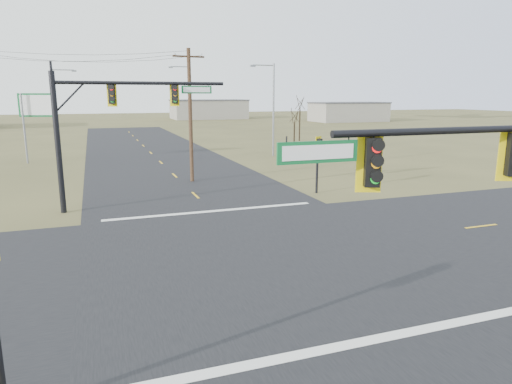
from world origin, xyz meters
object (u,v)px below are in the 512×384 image
Objects in this scene: pedestal_signal_ne at (319,151)px; streetlight_c at (57,106)px; streetlight_b at (189,100)px; bare_tree_c at (295,115)px; bare_tree_d at (300,102)px; highway_sign at (38,114)px; mast_arm_near at (512,173)px; mast_arm_far at (110,112)px; utility_pole_near at (190,114)px; streetlight_a at (272,105)px.

pedestal_signal_ne is 0.41× the size of streetlight_c.
bare_tree_c is at bearing -46.59° from streetlight_b.
highway_sign is at bearing -160.80° from bare_tree_d.
bare_tree_d is (18.58, 52.05, 0.86)m from mast_arm_near.
highway_sign is 0.98× the size of bare_tree_d.
streetlight_c reaches higher than bare_tree_c.
streetlight_c reaches higher than mast_arm_far.
mast_arm_far is 0.97× the size of utility_pole_near.
streetlight_b is 1.98× the size of bare_tree_c.
bare_tree_d is at bearing 44.28° from streetlight_a.
bare_tree_c is at bearing 46.00° from pedestal_signal_ne.
bare_tree_d is at bearing 51.03° from utility_pole_near.
highway_sign reaches higher than mast_arm_near.
bare_tree_d is (5.22, 9.69, 1.33)m from bare_tree_c.
highway_sign is 0.64× the size of streetlight_b.
highway_sign reaches higher than pedestal_signal_ne.
highway_sign is at bearing 162.20° from streetlight_a.
streetlight_b reaches higher than bare_tree_c.
pedestal_signal_ne is at bearing 98.05° from mast_arm_near.
mast_arm_near is 49.37m from streetlight_c.
pedestal_signal_ne is 0.37× the size of streetlight_b.
pedestal_signal_ne is 0.73× the size of bare_tree_c.
bare_tree_d is (33.01, 11.49, 0.80)m from highway_sign.
streetlight_a is 0.93× the size of streetlight_b.
mast_arm_near is at bearing -41.75° from mast_arm_far.
mast_arm_near is 0.99× the size of streetlight_b.
bare_tree_d is at bearing -6.46° from streetlight_b.
bare_tree_c is (21.98, 23.50, -1.43)m from mast_arm_far.
pedestal_signal_ne is 0.40× the size of streetlight_a.
bare_tree_c is (13.36, 42.35, -0.47)m from mast_arm_near.
utility_pole_near reaches higher than pedestal_signal_ne.
highway_sign is (-5.81, 21.69, -0.89)m from mast_arm_far.
mast_arm_far is at bearing 155.66° from pedestal_signal_ne.
mast_arm_near is 1.05× the size of utility_pole_near.
streetlight_b is (5.77, 29.23, 0.77)m from utility_pole_near.
streetlight_b reaches higher than mast_arm_far.
utility_pole_near reaches higher than mast_arm_near.
utility_pole_near is (-2.66, 25.79, 0.49)m from mast_arm_near.
streetlight_b is at bearing 55.90° from highway_sign.
streetlight_b reaches higher than highway_sign.
streetlight_b is 15.76m from bare_tree_d.
pedestal_signal_ne is 0.58× the size of highway_sign.
mast_arm_far is 0.92× the size of streetlight_b.
utility_pole_near is at bearing -67.68° from streetlight_c.
highway_sign is 22.77m from streetlight_b.
pedestal_signal_ne is at bearing -113.09° from streetlight_a.
mast_arm_near is 19.21m from pedestal_signal_ne.
utility_pole_near is at bearing 73.02° from mast_arm_far.
utility_pole_near is 1.45× the size of bare_tree_d.
highway_sign is at bearing 128.69° from mast_arm_far.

